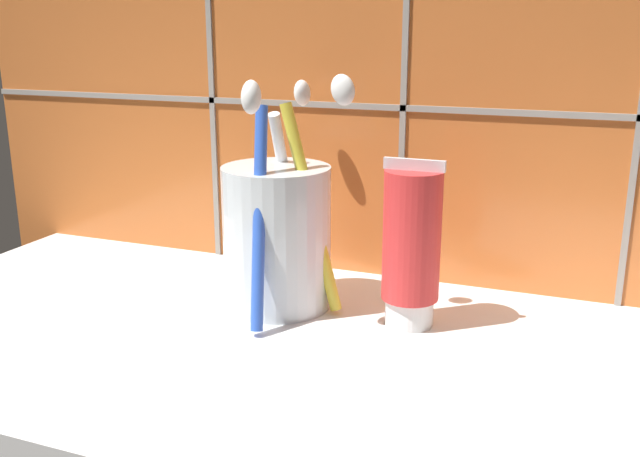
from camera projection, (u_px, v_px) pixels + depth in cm
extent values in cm
cube|color=white|center=(312.00, 359.00, 48.93)|extent=(71.01, 32.41, 2.00)
cube|color=#C6662D|center=(387.00, 41.00, 57.94)|extent=(81.01, 1.50, 43.77)
cube|color=gray|center=(382.00, 107.00, 58.62)|extent=(81.01, 0.24, 0.50)
cube|color=gray|center=(210.00, 40.00, 62.80)|extent=(0.50, 0.24, 43.77)
cube|color=gray|center=(405.00, 41.00, 56.55)|extent=(0.50, 0.24, 43.77)
cylinder|color=silver|center=(277.00, 237.00, 54.53)|extent=(8.27, 8.27, 10.98)
cylinder|color=yellow|center=(311.00, 209.00, 52.58)|extent=(4.87, 0.92, 15.57)
ellipsoid|color=white|center=(341.00, 90.00, 49.39)|extent=(2.19, 1.31, 2.55)
cylinder|color=white|center=(289.00, 200.00, 57.34)|extent=(1.19, 6.58, 14.72)
ellipsoid|color=white|center=(302.00, 93.00, 58.06)|extent=(1.40, 2.44, 2.67)
cylinder|color=blue|center=(259.00, 218.00, 50.23)|extent=(2.48, 5.50, 15.50)
ellipsoid|color=white|center=(250.00, 97.00, 45.33)|extent=(1.91, 2.54, 2.60)
cylinder|color=white|center=(409.00, 311.00, 52.04)|extent=(3.53, 3.53, 2.06)
cylinder|color=red|center=(412.00, 236.00, 50.47)|extent=(4.15, 4.15, 9.40)
cube|color=silver|center=(414.00, 165.00, 49.08)|extent=(4.36, 0.36, 0.80)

